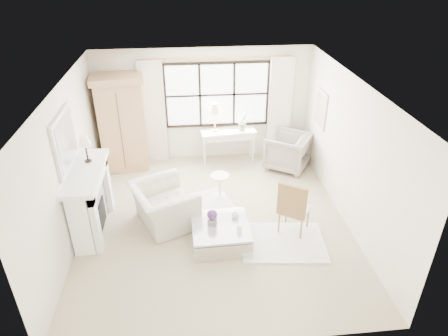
{
  "coord_description": "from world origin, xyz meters",
  "views": [
    {
      "loc": [
        -0.46,
        -6.21,
        4.68
      ],
      "look_at": [
        0.2,
        0.2,
        1.05
      ],
      "focal_mm": 32.0,
      "sensor_mm": 36.0,
      "label": 1
    }
  ],
  "objects_px": {
    "console_table": "(228,146)",
    "club_armchair": "(164,206)",
    "armoire": "(122,123)",
    "coffee_table": "(221,234)"
  },
  "relations": [
    {
      "from": "armoire",
      "to": "coffee_table",
      "type": "height_order",
      "value": "armoire"
    },
    {
      "from": "armoire",
      "to": "club_armchair",
      "type": "xyz_separation_m",
      "value": [
        0.95,
        -2.3,
        -0.75
      ]
    },
    {
      "from": "armoire",
      "to": "club_armchair",
      "type": "bearing_deg",
      "value": -74.65
    },
    {
      "from": "armoire",
      "to": "console_table",
      "type": "xyz_separation_m",
      "value": [
        2.44,
        0.1,
        -0.74
      ]
    },
    {
      "from": "club_armchair",
      "to": "coffee_table",
      "type": "bearing_deg",
      "value": -148.21
    },
    {
      "from": "console_table",
      "to": "club_armchair",
      "type": "distance_m",
      "value": 2.82
    },
    {
      "from": "club_armchair",
      "to": "coffee_table",
      "type": "xyz_separation_m",
      "value": [
        1.0,
        -0.69,
        -0.21
      ]
    },
    {
      "from": "console_table",
      "to": "coffee_table",
      "type": "distance_m",
      "value": 3.13
    },
    {
      "from": "armoire",
      "to": "club_armchair",
      "type": "distance_m",
      "value": 2.6
    },
    {
      "from": "console_table",
      "to": "club_armchair",
      "type": "bearing_deg",
      "value": -127.37
    }
  ]
}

